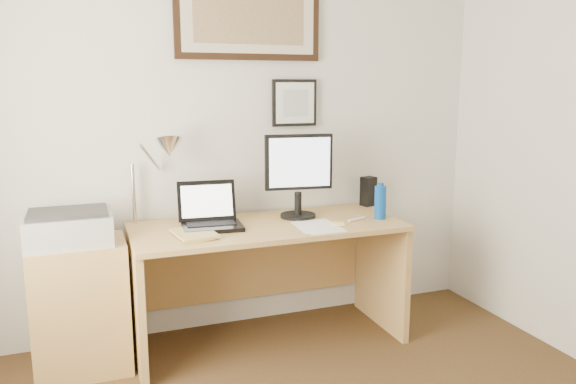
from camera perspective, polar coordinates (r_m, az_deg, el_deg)
name	(u,v)px	position (r m, az deg, el deg)	size (l,w,h in m)	color
wall_back	(226,136)	(3.57, -6.30, 5.71)	(3.50, 0.02, 2.50)	silver
side_cabinet	(81,306)	(3.35, -20.26, -10.85)	(0.50, 0.40, 0.73)	#B08649
water_bottle	(380,202)	(3.50, 9.35, -1.06)	(0.07, 0.07, 0.20)	#0B439A
bottle_cap	(381,185)	(3.48, 9.41, 0.76)	(0.04, 0.04, 0.02)	#0B439A
speaker	(368,191)	(3.87, 8.16, 0.07)	(0.09, 0.08, 0.20)	black
paper_sheet_a	(319,226)	(3.29, 3.16, -3.50)	(0.23, 0.32, 0.00)	white
paper_sheet_b	(314,227)	(3.28, 2.69, -3.53)	(0.21, 0.29, 0.00)	white
sticky_pad	(338,224)	(3.34, 5.09, -3.23)	(0.08, 0.08, 0.01)	#FFEB78
marker_pen	(357,219)	(3.45, 6.98, -2.76)	(0.02, 0.02, 0.14)	white
book	(176,236)	(3.10, -11.30, -4.44)	(0.21, 0.28, 0.02)	tan
desk	(264,258)	(3.49, -2.48, -6.71)	(1.60, 0.70, 0.75)	#B08649
laptop	(210,217)	(3.29, -7.91, -2.56)	(0.36, 0.32, 0.26)	black
lcd_monitor	(299,172)	(3.45, 1.09, 2.09)	(0.42, 0.22, 0.52)	black
printer	(69,228)	(3.21, -21.36, -3.38)	(0.44, 0.34, 0.18)	#A9A9AC
desk_lamp	(165,152)	(3.31, -12.34, 4.04)	(0.29, 0.27, 0.53)	silver
picture_large	(249,21)	(3.59, -4.00, 16.97)	(0.92, 0.04, 0.47)	black
picture_small	(294,103)	(3.67, 0.66, 9.04)	(0.30, 0.03, 0.30)	black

